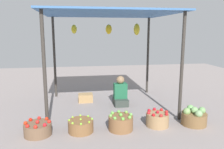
{
  "coord_description": "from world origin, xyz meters",
  "views": [
    {
      "loc": [
        -0.83,
        -5.6,
        1.92
      ],
      "look_at": [
        0.0,
        -0.58,
        0.95
      ],
      "focal_mm": 36.33,
      "sensor_mm": 36.0,
      "label": 1
    }
  ],
  "objects_px": {
    "basket_red_tomatoes": "(38,129)",
    "basket_green_apples": "(121,123)",
    "basket_limes": "(81,126)",
    "basket_red_apples": "(157,119)",
    "vendor_person": "(120,94)",
    "wooden_crate_near_vendor": "(86,98)",
    "basket_cabbages": "(194,117)"
  },
  "relations": [
    {
      "from": "basket_green_apples",
      "to": "wooden_crate_near_vendor",
      "type": "xyz_separation_m",
      "value": [
        -0.6,
        1.95,
        -0.04
      ]
    },
    {
      "from": "basket_limes",
      "to": "basket_red_apples",
      "type": "height_order",
      "value": "basket_red_apples"
    },
    {
      "from": "basket_limes",
      "to": "wooden_crate_near_vendor",
      "type": "distance_m",
      "value": 1.92
    },
    {
      "from": "basket_green_apples",
      "to": "basket_limes",
      "type": "bearing_deg",
      "value": 177.42
    },
    {
      "from": "vendor_person",
      "to": "basket_limes",
      "type": "height_order",
      "value": "vendor_person"
    },
    {
      "from": "basket_cabbages",
      "to": "wooden_crate_near_vendor",
      "type": "height_order",
      "value": "basket_cabbages"
    },
    {
      "from": "basket_red_tomatoes",
      "to": "basket_red_apples",
      "type": "height_order",
      "value": "basket_red_apples"
    },
    {
      "from": "basket_red_apples",
      "to": "wooden_crate_near_vendor",
      "type": "distance_m",
      "value": 2.33
    },
    {
      "from": "basket_green_apples",
      "to": "basket_cabbages",
      "type": "height_order",
      "value": "basket_cabbages"
    },
    {
      "from": "basket_red_tomatoes",
      "to": "basket_cabbages",
      "type": "distance_m",
      "value": 3.15
    },
    {
      "from": "basket_red_tomatoes",
      "to": "wooden_crate_near_vendor",
      "type": "bearing_deg",
      "value": 62.78
    },
    {
      "from": "basket_red_tomatoes",
      "to": "basket_limes",
      "type": "height_order",
      "value": "basket_red_tomatoes"
    },
    {
      "from": "vendor_person",
      "to": "basket_cabbages",
      "type": "height_order",
      "value": "vendor_person"
    },
    {
      "from": "basket_green_apples",
      "to": "basket_red_apples",
      "type": "distance_m",
      "value": 0.79
    },
    {
      "from": "vendor_person",
      "to": "wooden_crate_near_vendor",
      "type": "relative_size",
      "value": 2.0
    },
    {
      "from": "basket_limes",
      "to": "basket_cabbages",
      "type": "xyz_separation_m",
      "value": [
        2.35,
        -0.03,
        0.04
      ]
    },
    {
      "from": "basket_red_tomatoes",
      "to": "basket_cabbages",
      "type": "height_order",
      "value": "basket_cabbages"
    },
    {
      "from": "basket_cabbages",
      "to": "basket_green_apples",
      "type": "bearing_deg",
      "value": -179.86
    },
    {
      "from": "basket_red_tomatoes",
      "to": "basket_red_apples",
      "type": "distance_m",
      "value": 2.37
    },
    {
      "from": "wooden_crate_near_vendor",
      "to": "basket_green_apples",
      "type": "bearing_deg",
      "value": -72.92
    },
    {
      "from": "vendor_person",
      "to": "basket_red_apples",
      "type": "relative_size",
      "value": 1.67
    },
    {
      "from": "basket_red_tomatoes",
      "to": "basket_limes",
      "type": "xyz_separation_m",
      "value": [
        0.8,
        0.01,
        -0.0
      ]
    },
    {
      "from": "basket_green_apples",
      "to": "vendor_person",
      "type": "bearing_deg",
      "value": 78.78
    },
    {
      "from": "basket_red_tomatoes",
      "to": "basket_green_apples",
      "type": "distance_m",
      "value": 1.59
    },
    {
      "from": "basket_green_apples",
      "to": "basket_red_tomatoes",
      "type": "bearing_deg",
      "value": 179.05
    },
    {
      "from": "basket_red_tomatoes",
      "to": "wooden_crate_near_vendor",
      "type": "relative_size",
      "value": 1.31
    },
    {
      "from": "basket_red_tomatoes",
      "to": "basket_green_apples",
      "type": "xyz_separation_m",
      "value": [
        1.58,
        -0.03,
        0.03
      ]
    },
    {
      "from": "basket_red_tomatoes",
      "to": "vendor_person",
      "type": "bearing_deg",
      "value": 38.54
    },
    {
      "from": "basket_green_apples",
      "to": "basket_cabbages",
      "type": "xyz_separation_m",
      "value": [
        1.56,
        0.0,
        0.01
      ]
    },
    {
      "from": "vendor_person",
      "to": "basket_red_tomatoes",
      "type": "height_order",
      "value": "vendor_person"
    },
    {
      "from": "basket_red_apples",
      "to": "basket_red_tomatoes",
      "type": "bearing_deg",
      "value": -179.0
    },
    {
      "from": "vendor_person",
      "to": "basket_limes",
      "type": "distance_m",
      "value": 1.86
    }
  ]
}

